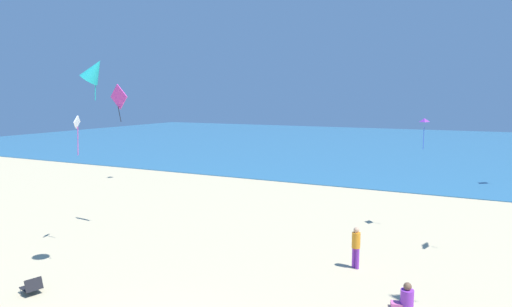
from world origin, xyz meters
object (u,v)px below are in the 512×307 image
kite_white (77,125)px  kite_magenta (119,97)px  person_2 (405,299)px  person_1 (356,245)px  beach_chair_far_right (32,286)px  kite_purple (424,121)px  kite_teal (94,70)px

kite_white → kite_magenta: kite_magenta is taller
person_2 → person_1: bearing=-64.1°
beach_chair_far_right → kite_white: kite_white is taller
person_2 → kite_magenta: (-13.37, 2.74, 5.95)m
kite_purple → kite_teal: size_ratio=0.95×
person_2 → kite_teal: 12.35m
person_2 → kite_teal: (-10.10, -1.87, 6.85)m
beach_chair_far_right → kite_magenta: 9.46m
beach_chair_far_right → kite_purple: kite_purple is taller
person_2 → kite_teal: size_ratio=0.54×
kite_purple → kite_teal: bearing=-132.5°
kite_purple → kite_teal: kite_teal is taller
person_1 → kite_white: kite_white is taller
person_2 → kite_purple: size_ratio=0.57×
person_2 → kite_purple: bearing=-100.8°
person_2 → kite_magenta: size_ratio=0.46×
kite_purple → kite_magenta: 14.25m
person_1 → person_2: size_ratio=1.89×
person_1 → kite_magenta: kite_magenta is taller
beach_chair_far_right → kite_purple: 17.24m
beach_chair_far_right → person_1: 11.06m
kite_purple → person_2: bearing=-87.0°
person_1 → kite_white: size_ratio=0.93×
beach_chair_far_right → person_1: bearing=-126.2°
beach_chair_far_right → kite_teal: size_ratio=0.50×
person_2 → kite_teal: kite_teal is taller
person_1 → person_2: bearing=69.7°
beach_chair_far_right → kite_purple: bearing=-112.4°
kite_white → kite_purple: (12.72, 8.60, 0.06)m
kite_purple → kite_magenta: bearing=-155.4°
beach_chair_far_right → person_2: person_2 is taller
person_1 → kite_teal: (-8.03, -4.37, 6.26)m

